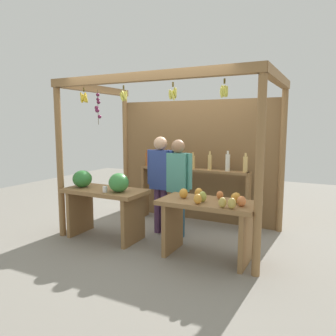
# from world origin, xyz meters

# --- Properties ---
(ground_plane) EXTENTS (12.00, 12.00, 0.00)m
(ground_plane) POSITION_xyz_m (0.00, 0.00, 0.00)
(ground_plane) COLOR gray
(ground_plane) RESTS_ON ground
(market_stall) EXTENTS (3.23, 1.93, 2.48)m
(market_stall) POSITION_xyz_m (-0.00, 0.44, 1.43)
(market_stall) COLOR olive
(market_stall) RESTS_ON ground
(fruit_counter_left) EXTENTS (1.31, 0.64, 1.07)m
(fruit_counter_left) POSITION_xyz_m (-0.87, -0.70, 0.69)
(fruit_counter_left) COLOR olive
(fruit_counter_left) RESTS_ON ground
(fruit_counter_right) EXTENTS (1.31, 0.64, 0.93)m
(fruit_counter_right) POSITION_xyz_m (0.87, -0.69, 0.60)
(fruit_counter_right) COLOR olive
(fruit_counter_right) RESTS_ON ground
(bottle_shelf_unit) EXTENTS (2.07, 0.22, 1.36)m
(bottle_shelf_unit) POSITION_xyz_m (0.07, 0.68, 0.82)
(bottle_shelf_unit) COLOR olive
(bottle_shelf_unit) RESTS_ON ground
(vendor_man) EXTENTS (0.48, 0.22, 1.60)m
(vendor_man) POSITION_xyz_m (-0.19, -0.08, 0.96)
(vendor_man) COLOR #503357
(vendor_man) RESTS_ON ground
(vendor_woman) EXTENTS (0.48, 0.21, 1.56)m
(vendor_woman) POSITION_xyz_m (0.13, -0.09, 0.93)
(vendor_woman) COLOR #265573
(vendor_woman) RESTS_ON ground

